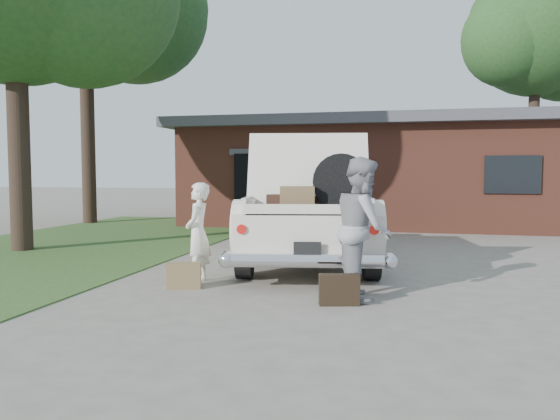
# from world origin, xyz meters

# --- Properties ---
(ground) EXTENTS (90.00, 90.00, 0.00)m
(ground) POSITION_xyz_m (0.00, 0.00, 0.00)
(ground) COLOR gray
(ground) RESTS_ON ground
(grass_strip) EXTENTS (6.00, 16.00, 0.02)m
(grass_strip) POSITION_xyz_m (-5.50, 3.00, 0.01)
(grass_strip) COLOR #2D4C1E
(grass_strip) RESTS_ON ground
(house) EXTENTS (12.80, 7.80, 3.30)m
(house) POSITION_xyz_m (0.98, 11.47, 1.67)
(house) COLOR brown
(house) RESTS_ON ground
(tree_right) EXTENTS (6.44, 5.60, 10.44)m
(tree_right) POSITION_xyz_m (7.04, 17.74, 7.31)
(tree_right) COLOR #38281E
(tree_right) RESTS_ON ground
(sedan) EXTENTS (3.18, 6.05, 2.29)m
(sedan) POSITION_xyz_m (0.03, 2.80, 0.84)
(sedan) COLOR beige
(sedan) RESTS_ON ground
(woman_left) EXTENTS (0.43, 0.59, 1.51)m
(woman_left) POSITION_xyz_m (-1.20, 0.32, 0.75)
(woman_left) COLOR white
(woman_left) RESTS_ON ground
(woman_right) EXTENTS (0.87, 1.03, 1.86)m
(woman_right) POSITION_xyz_m (1.29, -0.10, 0.93)
(woman_right) COLOR gray
(woman_right) RESTS_ON ground
(suitcase_left) EXTENTS (0.51, 0.30, 0.38)m
(suitcase_left) POSITION_xyz_m (-1.24, -0.12, 0.19)
(suitcase_left) COLOR olive
(suitcase_left) RESTS_ON ground
(suitcase_right) EXTENTS (0.53, 0.28, 0.39)m
(suitcase_right) POSITION_xyz_m (1.04, -0.57, 0.20)
(suitcase_right) COLOR black
(suitcase_right) RESTS_ON ground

